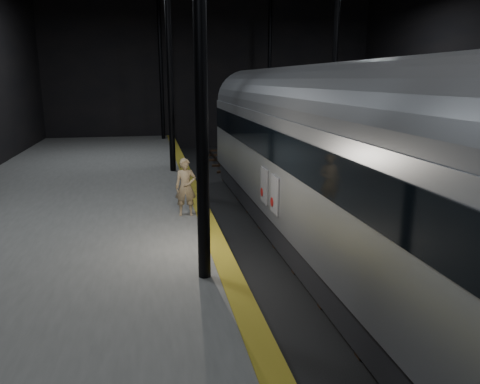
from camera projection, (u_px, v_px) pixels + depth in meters
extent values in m
plane|color=black|center=(310.00, 245.00, 14.68)|extent=(44.00, 44.00, 0.00)
cube|color=#555552|center=(57.00, 246.00, 13.16)|extent=(9.00, 43.80, 1.00)
cube|color=olive|center=(207.00, 220.00, 13.84)|extent=(0.50, 43.80, 0.01)
cube|color=#3F3328|center=(288.00, 241.00, 14.51)|extent=(0.08, 43.00, 0.14)
cube|color=#3F3328|center=(332.00, 238.00, 14.78)|extent=(0.08, 43.00, 0.14)
cube|color=black|center=(310.00, 243.00, 14.67)|extent=(2.40, 42.00, 0.12)
cylinder|color=black|center=(200.00, 28.00, 8.75)|extent=(0.26, 0.26, 10.00)
cylinder|color=black|center=(169.00, 57.00, 20.19)|extent=(0.26, 0.26, 10.00)
cylinder|color=black|center=(335.00, 59.00, 21.61)|extent=(0.26, 0.26, 10.00)
cylinder|color=black|center=(161.00, 65.00, 31.64)|extent=(0.26, 0.26, 10.00)
cylinder|color=black|center=(269.00, 66.00, 33.06)|extent=(0.26, 0.26, 10.00)
cube|color=#A1A3A9|center=(314.00, 165.00, 14.00)|extent=(2.92, 20.11, 3.02)
cube|color=black|center=(312.00, 225.00, 14.45)|extent=(2.66, 19.71, 0.85)
cube|color=black|center=(315.00, 142.00, 13.84)|extent=(2.98, 19.81, 0.90)
cylinder|color=slate|center=(316.00, 114.00, 13.65)|extent=(2.86, 19.91, 2.86)
cube|color=black|center=(454.00, 372.00, 7.82)|extent=(1.81, 2.21, 0.35)
cube|color=black|center=(259.00, 187.00, 21.25)|extent=(1.81, 2.21, 0.35)
cube|color=silver|center=(275.00, 195.00, 12.91)|extent=(0.04, 0.75, 1.06)
cube|color=silver|center=(264.00, 185.00, 14.06)|extent=(0.04, 0.75, 1.06)
cylinder|color=maroon|center=(272.00, 202.00, 13.13)|extent=(0.03, 0.26, 0.26)
cylinder|color=maroon|center=(262.00, 192.00, 14.28)|extent=(0.03, 0.26, 0.26)
imported|color=#9E8561|center=(186.00, 187.00, 14.19)|extent=(0.67, 0.47, 1.76)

